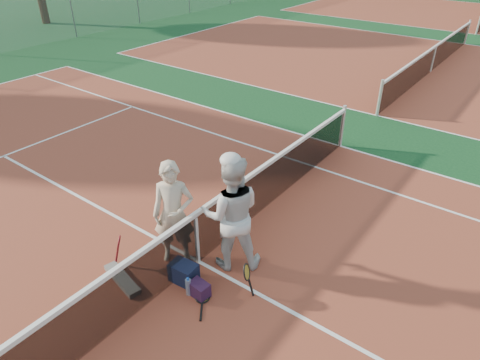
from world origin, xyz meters
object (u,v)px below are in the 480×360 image
Objects in this scene: racket_spare at (203,296)px; sports_bag_purple at (199,289)px; racket_black_held at (247,280)px; net_main at (197,238)px; player_b at (231,214)px; player_a at (174,214)px; racket_red at (120,251)px; sports_bag_navy at (184,273)px; water_bottle at (188,287)px.

sports_bag_purple is at bearing 51.01° from racket_spare.
sports_bag_purple is (-0.56, -0.45, -0.17)m from racket_black_held.
player_b is at bearing 36.08° from net_main.
net_main is 0.56m from player_a.
net_main is 1.12m from racket_black_held.
net_main is at bearing -2.36° from racket_red.
racket_red is (-0.62, -0.69, -0.63)m from player_a.
sports_bag_purple is at bearing -12.74° from sports_bag_navy.
racket_spare is 1.40× the size of sports_bag_navy.
sports_bag_purple is (0.53, -0.56, -0.38)m from net_main.
racket_black_held reaches higher than sports_bag_purple.
racket_spare is (0.59, -0.57, -0.49)m from net_main.
net_main reaches higher than sports_bag_navy.
net_main is at bearing 133.22° from sports_bag_purple.
racket_red reaches higher than sports_bag_purple.
player_a is 3.09× the size of racket_spare.
sports_bag_navy is at bearing -1.14° from racket_black_held.
racket_spare is 0.50m from sports_bag_navy.
player_a is 6.17× the size of water_bottle.
net_main reaches higher than racket_black_held.
racket_spare is at bearing -11.38° from sports_bag_navy.
water_bottle reaches higher than racket_spare.
racket_spare is 1.95× the size of sports_bag_purple.
player_a reaches higher than sports_bag_purple.
sports_bag_navy is (0.12, -0.47, -0.34)m from net_main.
net_main is 0.96m from racket_spare.
water_bottle is (-0.21, -0.08, 0.14)m from racket_spare.
water_bottle is (0.73, -0.51, -0.78)m from player_a.
player_a is 1.18m from water_bottle.
water_bottle is (1.35, 0.18, -0.14)m from racket_red.
racket_black_held is 1.38× the size of sports_bag_navy.
player_a is 1.12m from racket_red.
net_main is 18.59× the size of racket_black_held.
player_b is 1.26m from sports_bag_purple.
player_a is at bearing 28.05° from racket_spare.
racket_black_held is at bearing -85.28° from racket_spare.
racket_spare is at bearing -61.03° from player_a.
racket_spare is 2.00× the size of water_bottle.
sports_bag_purple is at bearing -62.39° from player_a.
player_a is 0.92× the size of player_b.
player_b is at bearing -56.68° from racket_black_held.
sports_bag_purple is at bearing 54.66° from player_b.
water_bottle is at bearing -59.56° from net_main.
player_b reaches higher than racket_black_held.
player_a reaches higher than sports_bag_navy.
sports_bag_navy is 0.31m from water_bottle.
sports_bag_navy is 1.43× the size of water_bottle.
net_main is at bearing -27.20° from racket_black_held.
racket_black_held is at bearing 38.67° from sports_bag_purple.
racket_spare is at bearing 20.56° from water_bottle.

